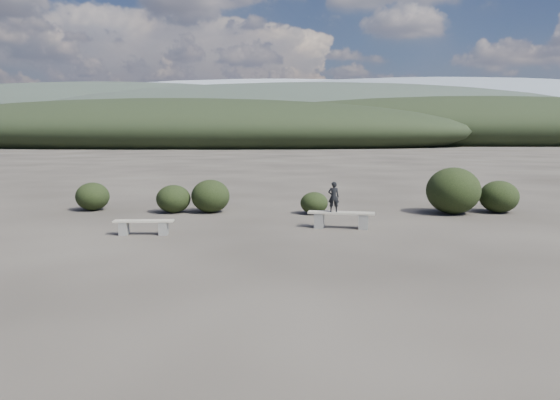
{
  "coord_description": "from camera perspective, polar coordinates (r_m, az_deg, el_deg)",
  "views": [
    {
      "loc": [
        0.43,
        -9.87,
        2.79
      ],
      "look_at": [
        -0.24,
        3.5,
        1.1
      ],
      "focal_mm": 35.0,
      "sensor_mm": 36.0,
      "label": 1
    }
  ],
  "objects": [
    {
      "name": "ground",
      "position": [
        10.27,
        0.35,
        -8.57
      ],
      "size": [
        1200.0,
        1200.0,
        0.0
      ],
      "primitive_type": "plane",
      "color": "#2C2822",
      "rests_on": "ground"
    },
    {
      "name": "bench_left",
      "position": [
        15.23,
        -14.06,
        -2.65
      ],
      "size": [
        1.62,
        0.46,
        0.4
      ],
      "rotation": [
        0.0,
        0.0,
        0.08
      ],
      "color": "slate",
      "rests_on": "ground"
    },
    {
      "name": "bench_right",
      "position": [
        15.86,
        6.4,
        -1.92
      ],
      "size": [
        1.95,
        0.65,
        0.48
      ],
      "rotation": [
        0.0,
        0.0,
        -0.13
      ],
      "color": "slate",
      "rests_on": "ground"
    },
    {
      "name": "seated_person",
      "position": [
        15.79,
        5.62,
        0.34
      ],
      "size": [
        0.33,
        0.22,
        0.88
      ],
      "primitive_type": "imported",
      "rotation": [
        0.0,
        0.0,
        3.17
      ],
      "color": "black",
      "rests_on": "bench_right"
    },
    {
      "name": "shrub_a",
      "position": [
        19.11,
        -11.08,
        0.12
      ],
      "size": [
        1.17,
        1.17,
        0.96
      ],
      "primitive_type": "ellipsoid",
      "color": "black",
      "rests_on": "ground"
    },
    {
      "name": "shrub_b",
      "position": [
        18.96,
        -7.27,
        0.41
      ],
      "size": [
        1.33,
        1.33,
        1.14
      ],
      "primitive_type": "ellipsoid",
      "color": "black",
      "rests_on": "ground"
    },
    {
      "name": "shrub_c",
      "position": [
        18.52,
        3.59,
        -0.31
      ],
      "size": [
        0.94,
        0.94,
        0.75
      ],
      "primitive_type": "ellipsoid",
      "color": "black",
      "rests_on": "ground"
    },
    {
      "name": "shrub_d",
      "position": [
        19.38,
        17.65,
        0.94
      ],
      "size": [
        1.81,
        1.81,
        1.58
      ],
      "primitive_type": "ellipsoid",
      "color": "black",
      "rests_on": "ground"
    },
    {
      "name": "shrub_e",
      "position": [
        20.24,
        21.91,
        0.33
      ],
      "size": [
        1.33,
        1.33,
        1.11
      ],
      "primitive_type": "ellipsoid",
      "color": "black",
      "rests_on": "ground"
    },
    {
      "name": "shrub_f",
      "position": [
        20.43,
        -19.0,
        0.36
      ],
      "size": [
        1.17,
        1.17,
        0.99
      ],
      "primitive_type": "ellipsoid",
      "color": "black",
      "rests_on": "ground"
    },
    {
      "name": "mountain_ridges",
      "position": [
        349.12,
        1.59,
        8.52
      ],
      "size": [
        500.0,
        400.0,
        56.0
      ],
      "color": "black",
      "rests_on": "ground"
    }
  ]
}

